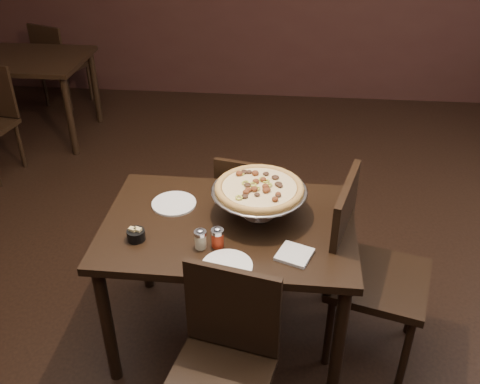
{
  "coord_description": "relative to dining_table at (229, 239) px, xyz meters",
  "views": [
    {
      "loc": [
        0.19,
        -2.06,
        2.26
      ],
      "look_at": [
        -0.02,
        0.06,
        0.9
      ],
      "focal_mm": 40.0,
      "sensor_mm": 36.0,
      "label": 1
    }
  ],
  "objects": [
    {
      "name": "pizza_stand",
      "position": [
        0.14,
        0.08,
        0.25
      ],
      "size": [
        0.46,
        0.46,
        0.19
      ],
      "color": "#B2B3B9",
      "rests_on": "dining_table"
    },
    {
      "name": "dining_table",
      "position": [
        0.0,
        0.0,
        0.0
      ],
      "size": [
        1.22,
        0.82,
        0.76
      ],
      "rotation": [
        0.0,
        0.0,
        -0.01
      ],
      "color": "black",
      "rests_on": "ground"
    },
    {
      "name": "chair_side",
      "position": [
        0.67,
        -0.0,
        -0.11
      ],
      "size": [
        0.57,
        0.57,
        1.0
      ],
      "rotation": [
        0.0,
        0.0,
        1.3
      ],
      "color": "black",
      "rests_on": "ground"
    },
    {
      "name": "chair_near",
      "position": [
        0.04,
        -0.59,
        -0.18
      ],
      "size": [
        0.49,
        0.49,
        0.88
      ],
      "rotation": [
        0.0,
        0.0,
        -0.22
      ],
      "color": "black",
      "rests_on": "ground"
    },
    {
      "name": "plate_left",
      "position": [
        -0.29,
        0.13,
        0.11
      ],
      "size": [
        0.22,
        0.22,
        0.01
      ],
      "primitive_type": "cylinder",
      "color": "white",
      "rests_on": "dining_table"
    },
    {
      "name": "room",
      "position": [
        0.13,
        0.01,
        0.75
      ],
      "size": [
        6.04,
        7.04,
        2.84
      ],
      "color": "black",
      "rests_on": "ground"
    },
    {
      "name": "plate_near",
      "position": [
        0.03,
        -0.32,
        0.11
      ],
      "size": [
        0.22,
        0.22,
        0.01
      ],
      "primitive_type": "cylinder",
      "color": "white",
      "rests_on": "dining_table"
    },
    {
      "name": "background_table",
      "position": [
        -2.13,
        2.3,
        -0.01
      ],
      "size": [
        1.2,
        0.8,
        0.75
      ],
      "color": "black",
      "rests_on": "ground"
    },
    {
      "name": "chair_far",
      "position": [
        0.09,
        0.54,
        -0.19
      ],
      "size": [
        0.47,
        0.47,
        0.85
      ],
      "rotation": [
        0.0,
        0.0,
        2.93
      ],
      "color": "black",
      "rests_on": "ground"
    },
    {
      "name": "parmesan_shaker",
      "position": [
        -0.1,
        -0.2,
        0.15
      ],
      "size": [
        0.06,
        0.06,
        0.1
      ],
      "color": "beige",
      "rests_on": "dining_table"
    },
    {
      "name": "pepper_flake_shaker",
      "position": [
        -0.03,
        -0.18,
        0.15
      ],
      "size": [
        0.06,
        0.06,
        0.1
      ],
      "color": "maroon",
      "rests_on": "dining_table"
    },
    {
      "name": "bg_chair_far",
      "position": [
        -2.09,
        3.02,
        -0.19
      ],
      "size": [
        0.52,
        0.52,
        0.86
      ],
      "rotation": [
        0.0,
        0.0,
        2.77
      ],
      "color": "black",
      "rests_on": "ground"
    },
    {
      "name": "packet_caddy",
      "position": [
        -0.41,
        -0.17,
        0.13
      ],
      "size": [
        0.08,
        0.08,
        0.06
      ],
      "rotation": [
        0.0,
        0.0,
        -0.35
      ],
      "color": "black",
      "rests_on": "dining_table"
    },
    {
      "name": "serving_spatula",
      "position": [
        0.11,
        0.03,
        0.25
      ],
      "size": [
        0.14,
        0.14,
        0.02
      ],
      "rotation": [
        0.0,
        0.0,
        -1.02
      ],
      "color": "#B2B3B9",
      "rests_on": "pizza_stand"
    },
    {
      "name": "napkin_stack",
      "position": [
        0.32,
        -0.22,
        0.11
      ],
      "size": [
        0.18,
        0.18,
        0.02
      ],
      "primitive_type": "cube",
      "rotation": [
        0.0,
        0.0,
        -0.37
      ],
      "color": "silver",
      "rests_on": "dining_table"
    }
  ]
}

